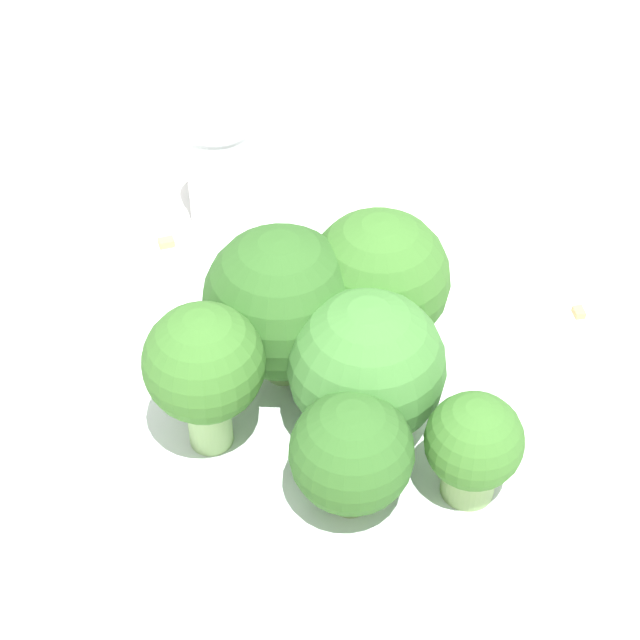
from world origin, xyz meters
The scene contains 11 objects.
ground_plane centered at (0.00, 0.00, 0.00)m, with size 3.00×3.00×0.00m, color white.
bowl centered at (0.00, 0.00, 0.02)m, with size 0.20×0.20×0.04m, color silver.
broccoli_floret_0 centered at (-0.01, 0.07, 0.06)m, with size 0.03×0.03×0.04m.
broccoli_floret_1 centered at (-0.03, 0.00, 0.07)m, with size 0.05×0.05×0.06m.
broccoli_floret_2 centered at (0.01, -0.01, 0.07)m, with size 0.06×0.06×0.06m.
broccoli_floret_3 centered at (0.02, 0.05, 0.06)m, with size 0.04×0.04×0.05m.
broccoli_floret_4 centered at (0.00, 0.03, 0.07)m, with size 0.05×0.05×0.06m.
broccoli_floret_5 centered at (0.05, 0.00, 0.07)m, with size 0.04×0.04×0.06m.
pepper_shaker centered at (-0.05, -0.15, 0.04)m, with size 0.03×0.03×0.07m.
almond_crumb_0 centered at (-0.01, -0.14, 0.00)m, with size 0.01×0.01×0.01m, color tan.
almond_crumb_1 centered at (-0.14, 0.01, 0.00)m, with size 0.01×0.00×0.01m, color tan.
Camera 1 is at (0.16, 0.22, 0.33)m, focal length 60.00 mm.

